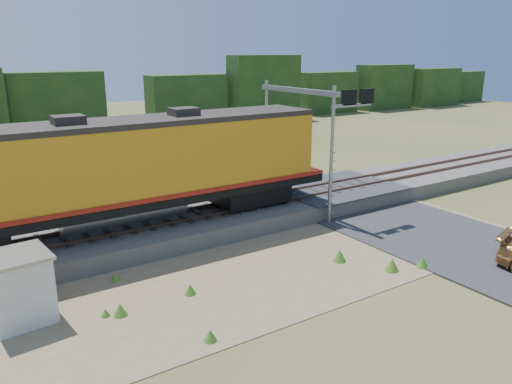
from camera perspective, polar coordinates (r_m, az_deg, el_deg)
ground at (r=20.71m, az=5.78°, el=-8.10°), size 140.00×140.00×0.00m
ballast at (r=25.17m, az=-2.80°, el=-2.65°), size 70.00×5.00×0.80m
rails at (r=25.02m, az=-2.81°, el=-1.61°), size 70.00×1.54×0.16m
dirt_shoulder at (r=19.98m, az=0.34°, el=-8.90°), size 26.00×8.00×0.03m
road at (r=25.83m, az=16.93°, el=-3.59°), size 7.00×66.00×0.86m
tree_line_north at (r=54.23m, az=-20.55°, el=9.25°), size 130.00×3.00×6.50m
weed_clumps at (r=18.96m, az=-2.82°, el=-10.39°), size 15.00×6.20×0.56m
locomotive at (r=22.10m, az=-15.81°, el=2.53°), size 20.08×3.06×5.18m
shed at (r=17.70m, az=-25.46°, el=-9.86°), size 2.12×2.12×2.30m
signal_gantry at (r=26.03m, az=6.19°, el=8.57°), size 2.70×6.20×6.80m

